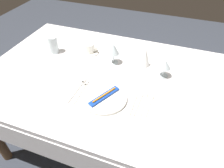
{
  "coord_description": "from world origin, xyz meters",
  "views": [
    {
      "loc": [
        0.33,
        -0.98,
        1.59
      ],
      "look_at": [
        0.0,
        -0.09,
        0.76
      ],
      "focal_mm": 32.55,
      "sensor_mm": 36.0,
      "label": 1
    }
  ],
  "objects_px": {
    "spoon_tea": "(149,106)",
    "fork_inner": "(78,89)",
    "drink_tumbler": "(54,46)",
    "wine_glass_centre": "(114,50)",
    "fork_outer": "(82,91)",
    "coffee_cup_left": "(90,48)",
    "spoon_soup": "(139,101)",
    "spoon_dessert": "(144,102)",
    "napkin_folded": "(145,57)",
    "wine_glass_left": "(165,65)",
    "dinner_knife": "(133,104)",
    "dinner_plate": "(105,98)",
    "toothbrush_package": "(105,96)"
  },
  "relations": [
    {
      "from": "spoon_soup",
      "to": "spoon_tea",
      "type": "distance_m",
      "value": 0.06
    },
    {
      "from": "dinner_knife",
      "to": "drink_tumbler",
      "type": "xyz_separation_m",
      "value": [
        -0.72,
        0.33,
        0.05
      ]
    },
    {
      "from": "coffee_cup_left",
      "to": "napkin_folded",
      "type": "relative_size",
      "value": 0.68
    },
    {
      "from": "wine_glass_centre",
      "to": "spoon_dessert",
      "type": "bearing_deg",
      "value": -46.45
    },
    {
      "from": "dinner_knife",
      "to": "napkin_folded",
      "type": "bearing_deg",
      "value": 93.58
    },
    {
      "from": "spoon_soup",
      "to": "wine_glass_centre",
      "type": "bearing_deg",
      "value": 130.95
    },
    {
      "from": "dinner_plate",
      "to": "spoon_tea",
      "type": "xyz_separation_m",
      "value": [
        0.25,
        0.04,
        -0.01
      ]
    },
    {
      "from": "toothbrush_package",
      "to": "napkin_folded",
      "type": "distance_m",
      "value": 0.43
    },
    {
      "from": "dinner_knife",
      "to": "napkin_folded",
      "type": "xyz_separation_m",
      "value": [
        -0.02,
        0.39,
        0.07
      ]
    },
    {
      "from": "coffee_cup_left",
      "to": "drink_tumbler",
      "type": "bearing_deg",
      "value": -161.68
    },
    {
      "from": "wine_glass_left",
      "to": "fork_outer",
      "type": "bearing_deg",
      "value": -144.42
    },
    {
      "from": "spoon_soup",
      "to": "drink_tumbler",
      "type": "xyz_separation_m",
      "value": [
        -0.75,
        0.29,
        0.05
      ]
    },
    {
      "from": "dinner_plate",
      "to": "drink_tumbler",
      "type": "height_order",
      "value": "drink_tumbler"
    },
    {
      "from": "spoon_dessert",
      "to": "fork_outer",
      "type": "bearing_deg",
      "value": -175.14
    },
    {
      "from": "fork_outer",
      "to": "coffee_cup_left",
      "type": "distance_m",
      "value": 0.44
    },
    {
      "from": "dinner_plate",
      "to": "toothbrush_package",
      "type": "distance_m",
      "value": 0.02
    },
    {
      "from": "spoon_soup",
      "to": "fork_outer",
      "type": "bearing_deg",
      "value": -174.54
    },
    {
      "from": "fork_inner",
      "to": "dinner_knife",
      "type": "distance_m",
      "value": 0.35
    },
    {
      "from": "dinner_plate",
      "to": "spoon_dessert",
      "type": "relative_size",
      "value": 1.22
    },
    {
      "from": "wine_glass_centre",
      "to": "wine_glass_left",
      "type": "height_order",
      "value": "wine_glass_centre"
    },
    {
      "from": "spoon_soup",
      "to": "drink_tumbler",
      "type": "relative_size",
      "value": 1.74
    },
    {
      "from": "dinner_plate",
      "to": "drink_tumbler",
      "type": "xyz_separation_m",
      "value": [
        -0.55,
        0.34,
        0.05
      ]
    },
    {
      "from": "wine_glass_left",
      "to": "napkin_folded",
      "type": "relative_size",
      "value": 0.9
    },
    {
      "from": "spoon_soup",
      "to": "coffee_cup_left",
      "type": "xyz_separation_m",
      "value": [
        -0.48,
        0.38,
        0.04
      ]
    },
    {
      "from": "spoon_dessert",
      "to": "napkin_folded",
      "type": "distance_m",
      "value": 0.37
    },
    {
      "from": "spoon_dessert",
      "to": "napkin_folded",
      "type": "relative_size",
      "value": 1.53
    },
    {
      "from": "dinner_plate",
      "to": "spoon_soup",
      "type": "height_order",
      "value": "dinner_plate"
    },
    {
      "from": "dinner_knife",
      "to": "spoon_soup",
      "type": "relative_size",
      "value": 0.99
    },
    {
      "from": "fork_inner",
      "to": "spoon_tea",
      "type": "xyz_separation_m",
      "value": [
        0.44,
        0.01,
        0.0
      ]
    },
    {
      "from": "fork_outer",
      "to": "wine_glass_centre",
      "type": "height_order",
      "value": "wine_glass_centre"
    },
    {
      "from": "spoon_tea",
      "to": "fork_inner",
      "type": "bearing_deg",
      "value": -178.37
    },
    {
      "from": "coffee_cup_left",
      "to": "drink_tumbler",
      "type": "distance_m",
      "value": 0.28
    },
    {
      "from": "coffee_cup_left",
      "to": "wine_glass_centre",
      "type": "xyz_separation_m",
      "value": [
        0.21,
        -0.07,
        0.07
      ]
    },
    {
      "from": "wine_glass_left",
      "to": "napkin_folded",
      "type": "xyz_separation_m",
      "value": [
        -0.14,
        0.08,
        -0.02
      ]
    },
    {
      "from": "wine_glass_left",
      "to": "spoon_tea",
      "type": "bearing_deg",
      "value": -95.47
    },
    {
      "from": "drink_tumbler",
      "to": "napkin_folded",
      "type": "height_order",
      "value": "napkin_folded"
    },
    {
      "from": "fork_inner",
      "to": "wine_glass_centre",
      "type": "height_order",
      "value": "wine_glass_centre"
    },
    {
      "from": "wine_glass_centre",
      "to": "spoon_soup",
      "type": "bearing_deg",
      "value": -49.05
    },
    {
      "from": "fork_outer",
      "to": "coffee_cup_left",
      "type": "relative_size",
      "value": 2.16
    },
    {
      "from": "dinner_plate",
      "to": "wine_glass_centre",
      "type": "xyz_separation_m",
      "value": [
        -0.08,
        0.36,
        0.1
      ]
    },
    {
      "from": "drink_tumbler",
      "to": "wine_glass_centre",
      "type": "bearing_deg",
      "value": 2.53
    },
    {
      "from": "fork_outer",
      "to": "wine_glass_left",
      "type": "relative_size",
      "value": 1.65
    },
    {
      "from": "dinner_plate",
      "to": "fork_inner",
      "type": "height_order",
      "value": "dinner_plate"
    },
    {
      "from": "drink_tumbler",
      "to": "napkin_folded",
      "type": "distance_m",
      "value": 0.7
    },
    {
      "from": "dinner_knife",
      "to": "napkin_folded",
      "type": "height_order",
      "value": "napkin_folded"
    },
    {
      "from": "spoon_soup",
      "to": "spoon_dessert",
      "type": "height_order",
      "value": "same"
    },
    {
      "from": "fork_outer",
      "to": "fork_inner",
      "type": "xyz_separation_m",
      "value": [
        -0.03,
        0.01,
        0.0
      ]
    },
    {
      "from": "fork_inner",
      "to": "wine_glass_centre",
      "type": "distance_m",
      "value": 0.37
    },
    {
      "from": "toothbrush_package",
      "to": "wine_glass_centre",
      "type": "bearing_deg",
      "value": 102.02
    },
    {
      "from": "dinner_knife",
      "to": "wine_glass_centre",
      "type": "distance_m",
      "value": 0.44
    }
  ]
}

